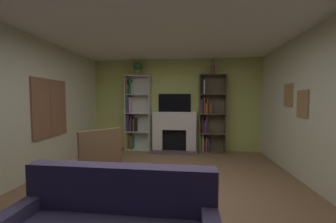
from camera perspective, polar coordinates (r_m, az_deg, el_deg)
name	(u,v)px	position (r m, az deg, el deg)	size (l,w,h in m)	color
ground_plane	(159,201)	(2.98, -2.74, -25.32)	(6.83, 6.83, 0.00)	#896547
wall_back_accent	(175,105)	(5.48, 2.06, 1.99)	(4.91, 0.06, 2.61)	#BFCB69
wall_left_with_window	(6,108)	(3.88, -40.72, 0.70)	(0.11, 5.81, 2.61)	beige
ceiling	(158,10)	(2.89, -2.90, 28.21)	(4.91, 5.81, 0.06)	white
fireplace	(174,130)	(5.39, 1.92, -5.67)	(1.33, 0.53, 1.11)	white
tv	(175,103)	(5.42, 2.01, 2.61)	(0.92, 0.06, 0.51)	black
bookshelf_left	(135,114)	(5.57, -9.93, -0.88)	(0.72, 0.29, 2.14)	silver
bookshelf_right	(209,116)	(5.36, 12.19, -1.32)	(0.72, 0.33, 2.14)	brown
potted_plant	(138,68)	(5.56, -9.20, 12.94)	(0.24, 0.24, 0.38)	#AA7C45
vase_with_flowers	(213,69)	(5.39, 13.39, 12.48)	(0.11, 0.11, 0.43)	brown
armchair	(97,159)	(3.26, -20.80, -13.39)	(0.85, 0.86, 0.99)	brown
coffee_table	(134,193)	(2.41, -10.17, -23.14)	(0.71, 0.53, 0.42)	brown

